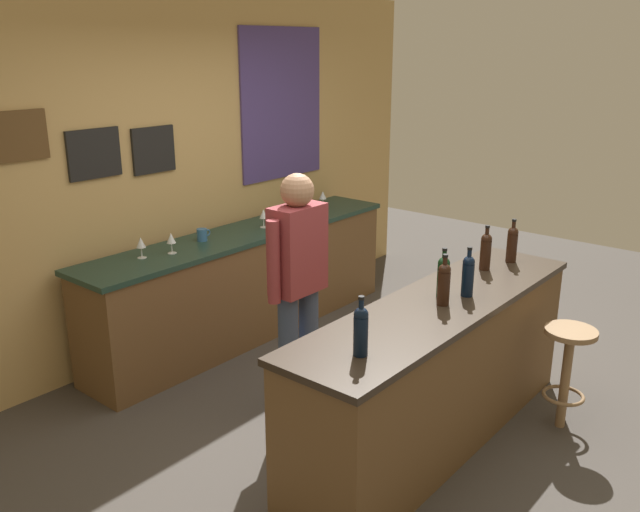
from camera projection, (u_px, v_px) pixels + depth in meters
name	position (u px, v px, depth m)	size (l,w,h in m)	color
ground_plane	(380.00, 416.00, 4.44)	(10.00, 10.00, 0.00)	#423D38
back_wall	(175.00, 170.00, 5.26)	(6.00, 0.09, 2.80)	tan
bar_counter	(436.00, 372.00, 4.05)	(2.43, 0.60, 0.92)	brown
side_counter	(247.00, 283.00, 5.60)	(3.05, 0.56, 0.90)	brown
bartender	(298.00, 280.00, 4.23)	(0.52, 0.21, 1.62)	#384766
bar_stool	(568.00, 361.00, 4.19)	(0.32, 0.32, 0.68)	olive
wine_bottle_a	(361.00, 329.00, 3.20)	(0.07, 0.07, 0.31)	black
wine_bottle_b	(444.00, 283.00, 3.83)	(0.07, 0.07, 0.31)	black
wine_bottle_c	(443.00, 275.00, 3.95)	(0.07, 0.07, 0.31)	black
wine_bottle_d	(468.00, 274.00, 3.97)	(0.07, 0.07, 0.31)	black
wine_bottle_e	(486.00, 250.00, 4.44)	(0.07, 0.07, 0.31)	black
wine_bottle_f	(512.00, 243.00, 4.59)	(0.07, 0.07, 0.31)	black
wine_glass_a	(141.00, 243.00, 4.75)	(0.07, 0.07, 0.16)	silver
wine_glass_b	(171.00, 239.00, 4.85)	(0.07, 0.07, 0.16)	silver
wine_glass_c	(264.00, 215.00, 5.54)	(0.07, 0.07, 0.16)	silver
wine_glass_d	(301.00, 206.00, 5.85)	(0.07, 0.07, 0.16)	silver
wine_glass_e	(323.00, 196.00, 6.24)	(0.07, 0.07, 0.16)	silver
coffee_mug	(202.00, 235.00, 5.19)	(0.12, 0.08, 0.09)	#336699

